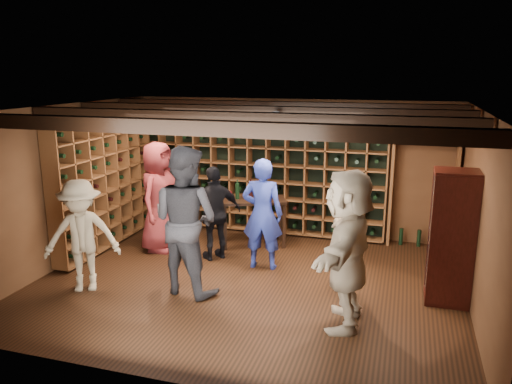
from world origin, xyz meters
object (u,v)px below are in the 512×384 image
(man_grey_suit, at_px, (185,220))
(guest_woman_black, at_px, (215,213))
(display_cabinet, at_px, (451,240))
(guest_red_floral, at_px, (159,197))
(man_blue_shirt, at_px, (262,214))
(guest_khaki, at_px, (82,236))
(tasting_table, at_px, (253,204))
(guest_beige, at_px, (347,249))

(man_grey_suit, xyz_separation_m, guest_woman_black, (-0.07, 1.26, -0.26))
(display_cabinet, bearing_deg, man_grey_suit, -168.62)
(guest_red_floral, relative_size, guest_woman_black, 1.22)
(man_grey_suit, height_order, guest_woman_black, man_grey_suit)
(display_cabinet, distance_m, guest_red_floral, 4.62)
(display_cabinet, distance_m, guest_woman_black, 3.55)
(man_blue_shirt, xyz_separation_m, guest_woman_black, (-0.83, 0.15, -0.10))
(guest_woman_black, bearing_deg, display_cabinet, 124.34)
(man_grey_suit, height_order, guest_red_floral, man_grey_suit)
(guest_khaki, distance_m, tasting_table, 2.99)
(display_cabinet, bearing_deg, tasting_table, 156.29)
(guest_beige, xyz_separation_m, tasting_table, (-1.89, 2.37, -0.22))
(display_cabinet, height_order, tasting_table, display_cabinet)
(guest_khaki, xyz_separation_m, guest_beige, (3.60, 0.07, 0.17))
(display_cabinet, bearing_deg, guest_woman_black, 170.79)
(man_grey_suit, height_order, guest_beige, man_grey_suit)
(guest_red_floral, xyz_separation_m, guest_woman_black, (1.07, -0.12, -0.17))
(man_grey_suit, bearing_deg, guest_khaki, 29.36)
(display_cabinet, xyz_separation_m, guest_beige, (-1.22, -1.01, 0.11))
(man_blue_shirt, xyz_separation_m, guest_beige, (1.45, -1.43, 0.10))
(guest_beige, bearing_deg, guest_red_floral, -117.33)
(guest_woman_black, bearing_deg, man_grey_suit, 46.63)
(man_blue_shirt, xyz_separation_m, man_grey_suit, (-0.77, -1.11, 0.16))
(display_cabinet, distance_m, guest_beige, 1.59)
(man_blue_shirt, distance_m, man_grey_suit, 1.36)
(display_cabinet, height_order, guest_khaki, display_cabinet)
(man_grey_suit, xyz_separation_m, guest_red_floral, (-1.13, 1.38, -0.09))
(man_blue_shirt, height_order, man_grey_suit, man_grey_suit)
(display_cabinet, distance_m, man_blue_shirt, 2.70)
(guest_red_floral, height_order, guest_khaki, guest_red_floral)
(guest_woman_black, distance_m, guest_khaki, 2.11)
(guest_woman_black, xyz_separation_m, tasting_table, (0.39, 0.80, -0.03))
(guest_red_floral, xyz_separation_m, tasting_table, (1.46, 0.68, -0.19))
(man_grey_suit, distance_m, tasting_table, 2.10)
(guest_khaki, bearing_deg, guest_woman_black, 25.28)
(display_cabinet, distance_m, guest_khaki, 4.94)
(man_grey_suit, distance_m, guest_khaki, 1.46)
(display_cabinet, relative_size, man_blue_shirt, 1.01)
(guest_red_floral, distance_m, guest_khaki, 1.79)
(guest_red_floral, height_order, tasting_table, guest_red_floral)
(guest_red_floral, xyz_separation_m, guest_khaki, (-0.25, -1.77, -0.14))
(display_cabinet, height_order, man_grey_suit, man_grey_suit)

